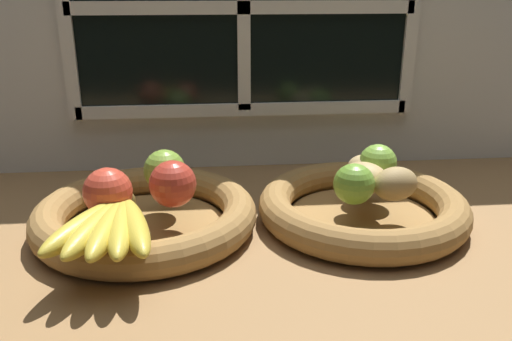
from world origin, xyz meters
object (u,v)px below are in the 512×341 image
object	(u,v)px
fruit_bowl_right	(362,207)
potato_back	(369,167)
apple_green_back	(165,170)
potato_large	(365,177)
potato_small	(395,184)
banana_bunch_front	(110,226)
apple_red_right	(173,184)
lime_far	(378,163)
fruit_bowl_left	(146,216)
lime_near	(354,184)
apple_red_front	(108,192)

from	to	relation	value
fruit_bowl_right	potato_back	bearing A→B (deg)	65.56
apple_green_back	potato_large	size ratio (longest dim) A/B	0.85
potato_small	banana_bunch_front	bearing A→B (deg)	-167.85
apple_red_right	lime_far	xyz separation A→B (cm)	(32.23, 7.13, -0.34)
apple_green_back	fruit_bowl_left	bearing A→B (deg)	-128.69
fruit_bowl_right	lime_near	xyz separation A→B (cm)	(-2.88, -4.32, 5.69)
banana_bunch_front	lime_near	world-z (taller)	lime_near
apple_red_right	lime_near	distance (cm)	26.03
fruit_bowl_right	apple_red_right	distance (cm)	29.63
lime_near	lime_far	world-z (taller)	same
apple_green_back	lime_near	size ratio (longest dim) A/B	1.07
apple_red_front	potato_back	xyz separation A→B (cm)	(39.80, 9.89, -1.27)
fruit_bowl_right	potato_back	xyz separation A→B (cm)	(2.23, 4.90, 4.80)
fruit_bowl_left	banana_bunch_front	bearing A→B (deg)	-103.48
potato_large	apple_red_front	bearing A→B (deg)	-172.44
potato_small	potato_large	xyz separation A→B (cm)	(-3.57, 3.57, -0.20)
lime_far	banana_bunch_front	bearing A→B (deg)	-157.44
potato_small	fruit_bowl_left	bearing A→B (deg)	174.48
lime_far	apple_red_right	bearing A→B (deg)	-167.53
fruit_bowl_right	banana_bunch_front	bearing A→B (deg)	-161.49
apple_red_right	potato_back	bearing A→B (deg)	13.93
apple_red_right	apple_red_front	bearing A→B (deg)	-165.96
apple_red_right	fruit_bowl_right	bearing A→B (deg)	5.55
apple_green_back	potato_large	distance (cm)	30.69
apple_red_right	potato_back	size ratio (longest dim) A/B	0.97
potato_back	banana_bunch_front	bearing A→B (deg)	-156.12
fruit_bowl_right	apple_red_right	size ratio (longest dim) A/B	4.79
fruit_bowl_left	apple_red_front	distance (cm)	8.91
apple_red_right	apple_red_front	distance (cm)	8.97
fruit_bowl_left	potato_small	distance (cm)	37.47
potato_large	apple_red_right	bearing A→B (deg)	-174.45
apple_red_right	potato_large	world-z (taller)	apple_red_right
fruit_bowl_left	fruit_bowl_right	world-z (taller)	same
fruit_bowl_right	potato_small	size ratio (longest dim) A/B	4.62
fruit_bowl_left	apple_red_front	size ratio (longest dim) A/B	4.95
potato_small	potato_back	xyz separation A→B (cm)	(-1.34, 8.47, -0.40)
fruit_bowl_left	apple_red_right	world-z (taller)	apple_red_right
fruit_bowl_right	apple_red_front	distance (cm)	38.38
lime_near	lime_far	distance (cm)	10.66
apple_red_right	banana_bunch_front	world-z (taller)	apple_red_right
apple_red_right	potato_back	world-z (taller)	apple_red_right
apple_green_back	banana_bunch_front	world-z (taller)	apple_green_back
apple_green_back	potato_back	bearing A→B (deg)	2.23
apple_red_right	lime_near	bearing A→B (deg)	-3.34
apple_red_front	apple_green_back	xyz separation A→B (cm)	(7.11, 8.62, -0.17)
apple_green_back	lime_near	xyz separation A→B (cm)	(27.58, -7.95, -0.20)
apple_red_right	potato_small	size ratio (longest dim) A/B	0.97
apple_red_right	banana_bunch_front	distance (cm)	12.05
fruit_bowl_right	apple_green_back	size ratio (longest dim) A/B	5.06
potato_large	lime_near	xyz separation A→B (cm)	(-2.88, -4.32, 0.69)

